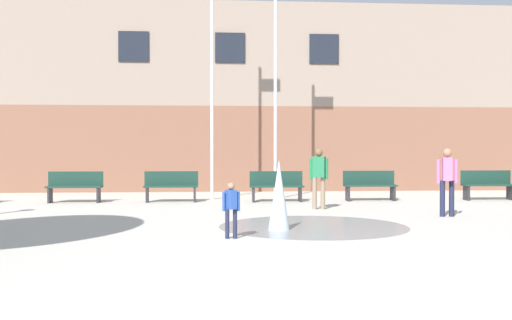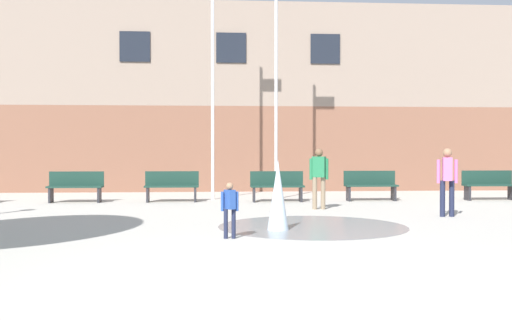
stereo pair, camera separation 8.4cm
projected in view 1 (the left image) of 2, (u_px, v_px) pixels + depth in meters
The scene contains 13 objects.
ground_plane at pixel (270, 275), 7.46m from camera, with size 100.00×100.00×0.00m, color #B2ADA3.
library_building at pixel (228, 103), 25.02m from camera, with size 36.00×6.05×7.05m.
splash_fountain at pixel (291, 206), 11.77m from camera, with size 3.83×3.83×1.36m.
park_bench_left_of_flagpoles at pixel (75, 186), 17.62m from camera, with size 1.60×0.44×0.91m.
park_bench_under_left_flagpole at pixel (171, 186), 17.82m from camera, with size 1.60×0.44×0.91m.
park_bench_under_right_flagpole at pixel (277, 186), 17.88m from camera, with size 1.60×0.44×0.91m.
park_bench_near_trashcan at pixel (370, 185), 18.26m from camera, with size 1.60×0.44×0.91m.
park_bench_far_right at pixel (488, 184), 18.51m from camera, with size 1.60×0.44×0.91m.
teen_by_trashcan at pixel (319, 174), 15.60m from camera, with size 0.50×0.33×1.59m.
child_running at pixel (231, 206), 10.47m from camera, with size 0.31×0.24×0.99m.
adult_watching at pixel (447, 177), 13.91m from camera, with size 0.50×0.38×1.59m.
flagpole_left at pixel (213, 59), 18.63m from camera, with size 0.80×0.10×8.29m.
flagpole_right at pixel (276, 70), 18.79m from camera, with size 0.80×0.10×7.65m.
Camera 1 is at (-0.75, -7.40, 1.56)m, focal length 42.00 mm.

